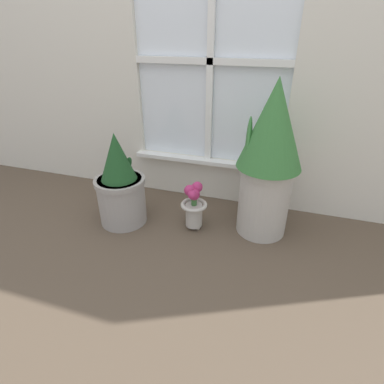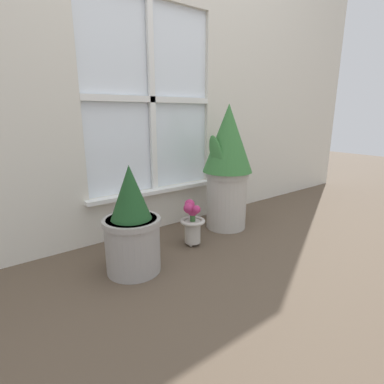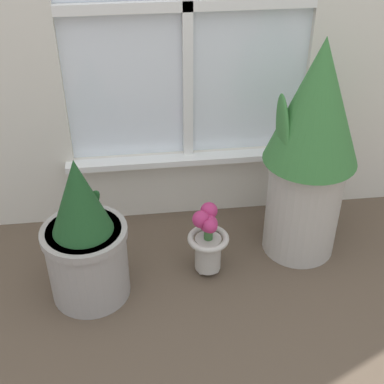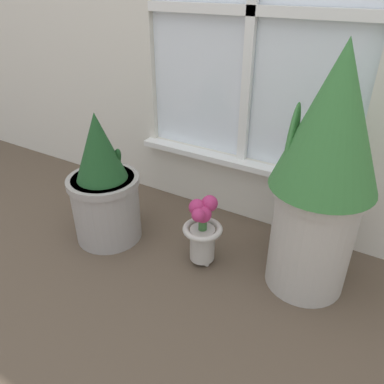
% 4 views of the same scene
% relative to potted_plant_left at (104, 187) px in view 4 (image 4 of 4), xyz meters
% --- Properties ---
extents(ground_plane, '(10.00, 10.00, 0.00)m').
position_rel_potted_plant_left_xyz_m(ground_plane, '(0.39, -0.18, -0.23)').
color(ground_plane, brown).
extents(potted_plant_left, '(0.28, 0.28, 0.53)m').
position_rel_potted_plant_left_xyz_m(potted_plant_left, '(0.00, 0.00, 0.00)').
color(potted_plant_left, '#9E9993').
rests_on(potted_plant_left, ground_plane).
extents(potted_plant_right, '(0.32, 0.32, 0.82)m').
position_rel_potted_plant_left_xyz_m(potted_plant_right, '(0.77, 0.15, 0.21)').
color(potted_plant_right, '#B7B2A8').
rests_on(potted_plant_right, ground_plane).
extents(flower_vase, '(0.15, 0.15, 0.27)m').
position_rel_potted_plant_left_xyz_m(flower_vase, '(0.41, 0.06, -0.09)').
color(flower_vase, '#BCB7AD').
rests_on(flower_vase, ground_plane).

